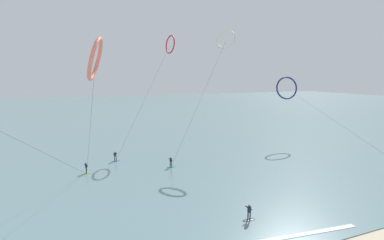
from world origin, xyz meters
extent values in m
cube|color=slate|center=(0.00, 107.24, 0.04)|extent=(400.00, 200.00, 0.08)
ellipsoid|color=#8CC62D|center=(-12.83, 32.29, 0.11)|extent=(1.40, 0.40, 0.06)
cylinder|color=black|center=(-12.83, 32.43, 0.54)|extent=(0.12, 0.12, 0.80)
cylinder|color=black|center=(-12.84, 32.15, 0.54)|extent=(0.12, 0.12, 0.80)
cube|color=black|center=(-12.83, 32.29, 1.25)|extent=(0.21, 0.32, 0.62)
sphere|color=tan|center=(-12.83, 32.29, 1.67)|extent=(0.22, 0.22, 0.22)
cylinder|color=black|center=(-12.83, 32.63, 1.30)|extent=(0.50, 0.10, 0.39)
cylinder|color=black|center=(-12.84, 32.19, 1.30)|extent=(0.50, 0.10, 0.39)
ellipsoid|color=#199351|center=(-0.44, 30.54, 0.11)|extent=(1.40, 0.40, 0.06)
cylinder|color=#191E38|center=(-0.50, 30.67, 0.54)|extent=(0.12, 0.12, 0.80)
cylinder|color=#191E38|center=(-0.39, 30.42, 0.54)|extent=(0.12, 0.12, 0.80)
cube|color=#191E38|center=(-0.44, 30.54, 1.25)|extent=(0.31, 0.37, 0.62)
sphere|color=tan|center=(-0.44, 30.54, 1.67)|extent=(0.22, 0.22, 0.22)
cylinder|color=#191E38|center=(-0.53, 30.87, 1.30)|extent=(0.50, 0.28, 0.39)
cylinder|color=#191E38|center=(-0.36, 30.46, 1.30)|extent=(0.50, 0.28, 0.39)
ellipsoid|color=teal|center=(-8.37, 36.76, 0.11)|extent=(1.40, 0.40, 0.06)
cylinder|color=#1E2823|center=(-8.24, 36.71, 0.54)|extent=(0.12, 0.12, 0.80)
cylinder|color=#1E2823|center=(-8.50, 36.81, 0.54)|extent=(0.12, 0.12, 0.80)
cube|color=#1E2823|center=(-8.37, 36.76, 1.25)|extent=(0.37, 0.31, 0.62)
sphere|color=tan|center=(-8.37, 36.76, 1.67)|extent=(0.22, 0.22, 0.22)
cylinder|color=#1E2823|center=(-8.17, 36.80, 1.30)|extent=(0.27, 0.50, 0.39)
cylinder|color=#1E2823|center=(-8.58, 36.96, 1.30)|extent=(0.27, 0.50, 0.39)
ellipsoid|color=black|center=(2.49, 12.82, 0.11)|extent=(1.40, 0.40, 0.06)
cylinder|color=#191E38|center=(2.46, 12.95, 0.54)|extent=(0.12, 0.12, 0.80)
cylinder|color=#191E38|center=(2.52, 12.68, 0.54)|extent=(0.12, 0.12, 0.80)
cube|color=#191E38|center=(2.49, 12.82, 1.25)|extent=(0.26, 0.35, 0.62)
sphere|color=tan|center=(2.49, 12.82, 1.67)|extent=(0.22, 0.22, 0.22)
cylinder|color=#191E38|center=(2.44, 13.15, 1.30)|extent=(0.51, 0.19, 0.39)
cylinder|color=#191E38|center=(2.53, 12.72, 1.30)|extent=(0.51, 0.19, 0.39)
torus|color=red|center=(4.33, 46.82, 20.83)|extent=(1.46, 3.89, 3.84)
cylinder|color=#3F3F3F|center=(-2.02, 41.79, 10.35)|extent=(12.73, 10.09, 20.71)
torus|color=navy|center=(27.55, 38.09, 11.82)|extent=(4.99, 1.80, 4.88)
cylinder|color=#3F3F3F|center=(28.30, 24.51, 5.83)|extent=(1.52, 27.18, 11.68)
torus|color=silver|center=(12.46, 37.45, 20.97)|extent=(3.97, 4.11, 3.61)
cylinder|color=#3F3F3F|center=(6.01, 34.00, 10.41)|extent=(12.93, 6.93, 20.84)
torus|color=#EA7260|center=(-10.85, 22.83, 15.98)|extent=(2.49, 5.04, 4.74)
cylinder|color=#3F3F3F|center=(-11.84, 27.56, 7.89)|extent=(2.01, 9.48, 15.78)
cylinder|color=#3F3F3F|center=(-17.20, 22.35, 6.86)|extent=(8.76, 19.90, 13.73)
cube|color=white|center=(3.28, 9.26, 0.06)|extent=(16.06, 2.07, 0.12)
camera|label=1|loc=(-11.24, -7.80, 14.01)|focal=24.64mm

